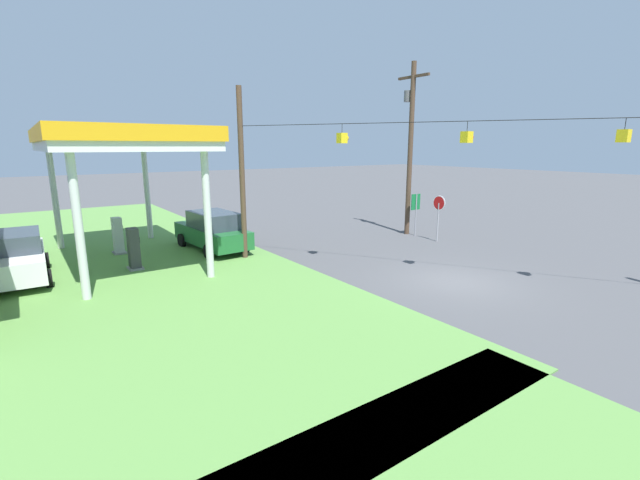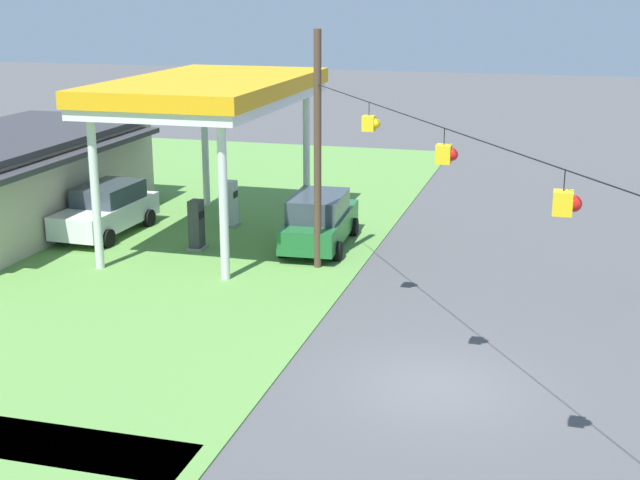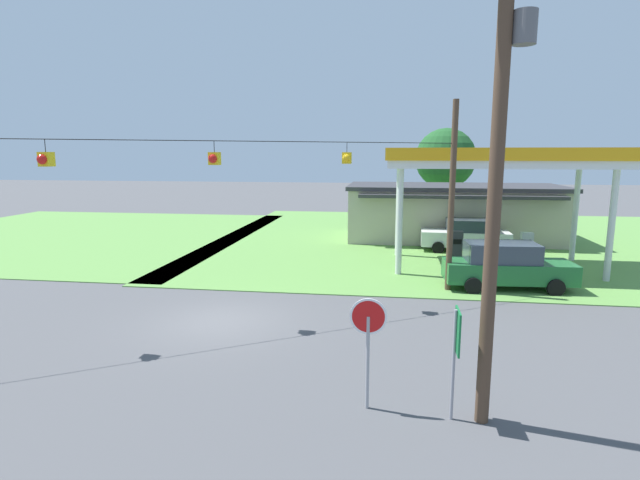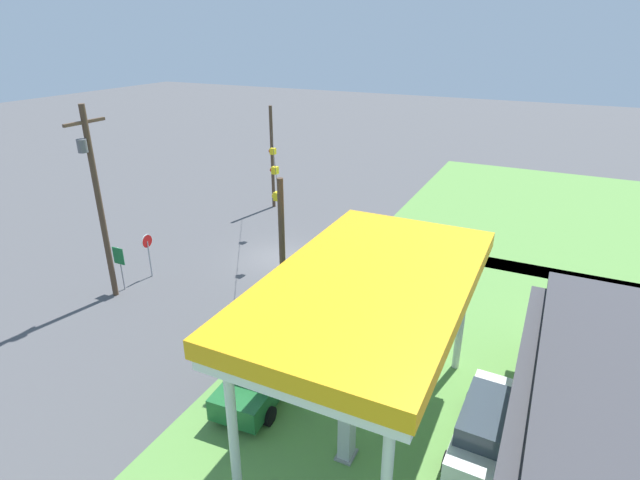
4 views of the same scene
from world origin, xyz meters
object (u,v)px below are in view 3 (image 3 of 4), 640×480
gas_station_canopy (496,159)px  tree_behind_station (446,159)px  fuel_pump_near (456,249)px  fuel_pump_far (526,251)px  stop_sign_roadside (368,329)px  route_sign (456,342)px  gas_station_store (453,212)px  utility_pole_main (499,162)px  car_at_pumps_rear (466,235)px  car_at_pumps_front (506,266)px

gas_station_canopy → tree_behind_station: size_ratio=1.39×
fuel_pump_near → fuel_pump_far: bearing=0.0°
stop_sign_roadside → route_sign: size_ratio=1.04×
gas_station_canopy → tree_behind_station: bearing=92.9°
fuel_pump_near → fuel_pump_far: size_ratio=1.00×
gas_station_canopy → gas_station_store: bearing=96.6°
route_sign → utility_pole_main: (0.63, 0.02, 3.66)m
stop_sign_roadside → gas_station_canopy: bearing=-109.9°
car_at_pumps_rear → route_sign: size_ratio=2.06×
gas_station_canopy → car_at_pumps_rear: (-0.61, 3.99, -4.29)m
gas_station_store → route_sign: bearing=-96.4°
car_at_pumps_front → route_sign: size_ratio=2.18×
stop_sign_roadside → route_sign: (1.81, -0.22, -0.10)m
gas_station_store → route_sign: 23.01m
gas_station_canopy → fuel_pump_far: 4.69m
car_at_pumps_rear → utility_pole_main: 19.49m
gas_station_canopy → utility_pole_main: 15.13m
gas_station_canopy → tree_behind_station: (-0.79, 15.46, -0.13)m
fuel_pump_near → utility_pole_main: (-1.22, -14.85, 4.52)m
fuel_pump_near → car_at_pumps_front: bearing=-69.6°
gas_station_canopy → fuel_pump_far: (1.64, -0.00, -4.40)m
stop_sign_roadside → gas_station_store: bearing=-100.9°
gas_station_store → car_at_pumps_rear: (0.31, -3.99, -0.83)m
gas_station_canopy → car_at_pumps_front: gas_station_canopy is taller
stop_sign_roadside → route_sign: bearing=173.1°
stop_sign_roadside → tree_behind_station: size_ratio=0.33×
gas_station_store → route_sign: (-2.56, -22.86, -0.07)m
stop_sign_roadside → utility_pole_main: size_ratio=0.26×
gas_station_store → car_at_pumps_front: (0.77, -11.99, -0.80)m
car_at_pumps_front → stop_sign_roadside: 11.87m
gas_station_canopy → car_at_pumps_rear: size_ratio=2.10×
gas_station_canopy → car_at_pumps_rear: bearing=98.7°
fuel_pump_near → car_at_pumps_rear: car_at_pumps_rear is taller
fuel_pump_near → car_at_pumps_front: size_ratio=0.34×
car_at_pumps_rear → gas_station_canopy: bearing=100.5°
tree_behind_station → car_at_pumps_front: bearing=-88.1°
gas_station_canopy → car_at_pumps_rear: 5.89m
stop_sign_roadside → tree_behind_station: 30.63m
route_sign → tree_behind_station: (2.70, 30.34, 3.41)m
car_at_pumps_front → stop_sign_roadside: bearing=-119.3°
fuel_pump_near → tree_behind_station: bearing=86.8°
car_at_pumps_front → stop_sign_roadside: stop_sign_roadside is taller
route_sign → utility_pole_main: 3.71m
fuel_pump_near → tree_behind_station: tree_behind_station is taller
stop_sign_roadside → utility_pole_main: 4.32m
car_at_pumps_rear → tree_behind_station: 12.20m
gas_station_store → stop_sign_roadside: bearing=-100.9°
fuel_pump_near → car_at_pumps_rear: size_ratio=0.36×
gas_station_canopy → stop_sign_roadside: size_ratio=4.16×
fuel_pump_far → stop_sign_roadside: bearing=-115.3°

